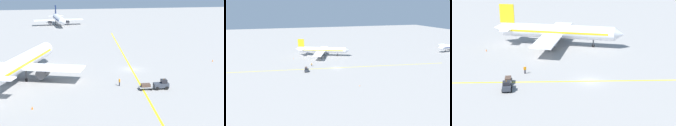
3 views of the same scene
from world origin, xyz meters
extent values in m
plane|color=gray|center=(0.00, 0.00, 0.00)|extent=(400.00, 400.00, 0.00)
cube|color=yellow|center=(0.00, 0.00, 0.00)|extent=(13.96, 119.28, 0.01)
cylinder|color=white|center=(-25.81, -2.96, 3.80)|extent=(13.52, 29.45, 3.60)
cone|color=white|center=(-20.34, 12.29, 3.80)|extent=(4.03, 3.41, 3.42)
cone|color=white|center=(-31.39, -18.49, 4.10)|extent=(3.89, 3.86, 3.06)
cube|color=yellow|center=(-25.81, -2.96, 3.95)|extent=(12.55, 26.64, 0.50)
cube|color=white|center=(-26.15, -3.90, 3.08)|extent=(28.11, 14.35, 0.36)
cylinder|color=#4C4C51|center=(-30.86, -2.21, 1.83)|extent=(3.15, 3.76, 2.20)
cylinder|color=#4C4C51|center=(-21.45, -5.59, 1.83)|extent=(3.15, 3.76, 2.20)
cube|color=yellow|center=(-30.54, -16.13, 8.10)|extent=(1.69, 3.89, 5.00)
cube|color=white|center=(-30.38, -15.66, 4.20)|extent=(9.28, 5.30, 0.24)
cylinder|color=#4C4C51|center=(-22.57, 6.08, 1.40)|extent=(0.36, 0.36, 2.00)
cylinder|color=black|center=(-22.57, 6.08, 0.40)|extent=(0.53, 0.85, 0.80)
cylinder|color=#4C4C51|center=(-28.00, -4.30, 1.40)|extent=(0.36, 0.36, 2.00)
cylinder|color=black|center=(-28.00, -4.30, 0.40)|extent=(0.53, 0.85, 0.80)
cylinder|color=#4C4C51|center=(-24.98, -5.38, 1.40)|extent=(0.36, 0.36, 2.00)
cylinder|color=black|center=(-24.98, -5.38, 0.40)|extent=(0.53, 0.85, 0.80)
cube|color=#333842|center=(1.93, -15.75, 0.80)|extent=(3.07, 1.64, 0.90)
cube|color=black|center=(2.48, -15.78, 1.60)|extent=(1.16, 1.32, 0.70)
sphere|color=orange|center=(2.48, -15.78, 2.03)|extent=(0.16, 0.16, 0.16)
cylinder|color=black|center=(2.94, -15.05, 0.35)|extent=(0.71, 0.28, 0.70)
cylinder|color=black|center=(2.87, -16.55, 0.35)|extent=(0.71, 0.28, 0.70)
cylinder|color=black|center=(0.99, -14.96, 0.35)|extent=(0.71, 0.28, 0.70)
cylinder|color=black|center=(0.92, -16.46, 0.35)|extent=(0.71, 0.28, 0.70)
cube|color=gray|center=(-1.27, -15.61, 0.54)|extent=(2.66, 1.52, 0.20)
cube|color=#4C382D|center=(-1.27, -15.61, 0.94)|extent=(1.87, 1.20, 0.60)
cylinder|color=black|center=(-0.20, -15.02, 0.22)|extent=(0.45, 0.16, 0.44)
cylinder|color=black|center=(-0.26, -16.28, 0.22)|extent=(0.45, 0.16, 0.44)
cylinder|color=black|center=(-2.28, -14.93, 0.22)|extent=(0.45, 0.16, 0.44)
cylinder|color=black|center=(-2.34, -16.19, 0.22)|extent=(0.45, 0.16, 0.44)
cylinder|color=#23232D|center=(-5.90, -12.19, 0.42)|extent=(0.16, 0.16, 0.85)
cylinder|color=#23232D|center=(-5.88, -12.39, 0.42)|extent=(0.16, 0.16, 0.85)
cube|color=orange|center=(-5.89, -12.29, 1.15)|extent=(0.26, 0.38, 0.60)
cylinder|color=orange|center=(-5.92, -12.06, 1.15)|extent=(0.10, 0.10, 0.55)
cylinder|color=orange|center=(-5.86, -12.53, 1.15)|extent=(0.10, 0.10, 0.55)
sphere|color=beige|center=(-5.89, -12.29, 1.57)|extent=(0.22, 0.22, 0.22)
cone|color=orange|center=(-23.08, -21.57, 0.28)|extent=(0.32, 0.32, 0.55)
camera|label=1|loc=(-19.57, -72.34, 20.42)|focal=50.00mm
camera|label=2|loc=(83.05, -20.66, 29.64)|focal=28.00mm
camera|label=3|loc=(54.43, -13.10, 23.40)|focal=50.00mm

